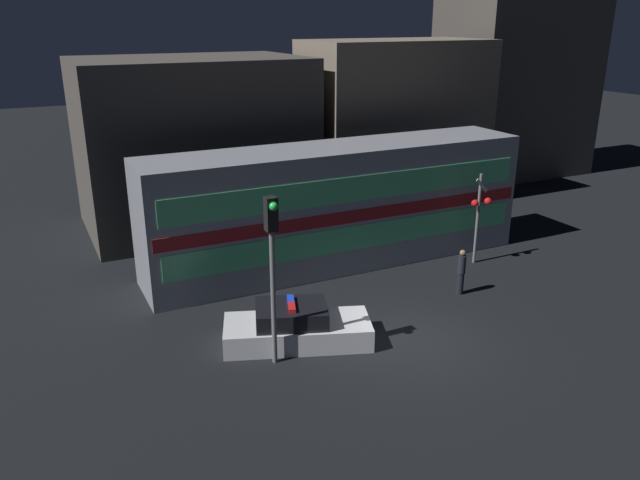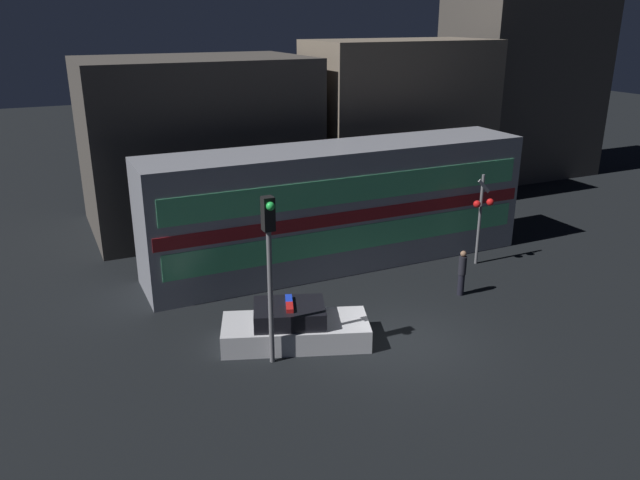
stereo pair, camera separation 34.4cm
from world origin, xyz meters
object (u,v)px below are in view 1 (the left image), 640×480
object	(u,v)px
pedestrian	(461,271)
crossing_signal_near	(479,210)
train	(338,206)
police_car	(296,328)
traffic_light_corner	(272,252)

from	to	relation	value
pedestrian	crossing_signal_near	size ratio (longest dim) A/B	0.46
train	police_car	world-z (taller)	train
police_car	crossing_signal_near	xyz separation A→B (m)	(8.84, 2.69, 1.65)
police_car	traffic_light_corner	distance (m)	3.05
police_car	crossing_signal_near	distance (m)	9.39
pedestrian	traffic_light_corner	distance (m)	7.99
police_car	pedestrian	world-z (taller)	pedestrian
traffic_light_corner	pedestrian	bearing A→B (deg)	10.64
train	police_car	bearing A→B (deg)	-128.30
train	police_car	xyz separation A→B (m)	(-4.05, -5.13, -1.80)
police_car	crossing_signal_near	size ratio (longest dim) A/B	1.30
train	crossing_signal_near	xyz separation A→B (m)	(4.79, -2.44, -0.15)
police_car	train	bearing A→B (deg)	71.77
police_car	pedestrian	distance (m)	6.54
train	police_car	distance (m)	6.78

